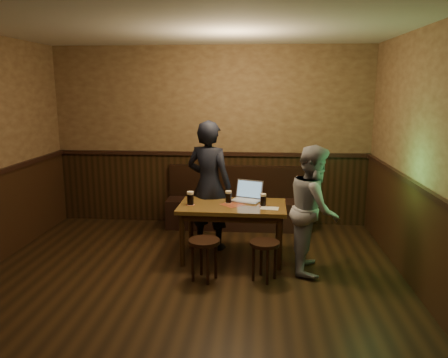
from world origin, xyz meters
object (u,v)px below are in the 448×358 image
Objects in this scene: pint_left at (190,198)px; laptop at (247,196)px; person_grey at (314,209)px; bench at (238,207)px; stool_right at (265,249)px; pint_mid at (228,197)px; pub_table at (232,212)px; pint_right at (263,200)px; person_suit at (209,185)px; stool_left at (204,248)px.

laptop reaches higher than pint_left.
laptop is at bearing 21.17° from pint_left.
bench is at bearing 37.03° from person_grey.
pint_mid is (-0.46, 0.70, 0.43)m from stool_right.
pub_table is 0.33m from laptop.
pint_right is (0.91, 0.03, -0.01)m from pint_left.
person_suit is (-0.52, 0.17, 0.09)m from laptop.
stool_left is at bearing -135.86° from pint_right.
stool_left is 0.68m from stool_right.
stool_right is at bearing 4.47° from stool_left.
person_suit is (-0.06, 1.06, 0.49)m from stool_left.
pint_mid is at bearing 166.11° from pint_right.
pub_table is 0.20m from pint_mid.
pub_table is 1.02m from person_grey.
bench is at bearing 105.92° from pint_right.
pint_left is at bearing 148.90° from stool_right.
stool_right is at bearing 126.44° from person_grey.
person_suit reaches higher than stool_left.
bench is 1.92m from person_grey.
pint_left is 1.09× the size of pint_mid.
bench is 4.98× the size of laptop.
pint_left is at bearing -173.17° from pub_table.
pint_mid is at bearing -129.30° from laptop.
stool_left is 3.05× the size of pint_right.
person_grey is at bearing -58.36° from bench.
pint_mid is 0.43m from person_suit.
person_grey is at bearing 31.05° from stool_right.
stool_right is 2.91× the size of pint_right.
person_suit reaches higher than stool_right.
pint_mid reaches higher than pub_table.
person_grey reaches higher than stool_right.
person_grey is at bearing -14.18° from pub_table.
person_grey is (0.98, -0.27, 0.14)m from pub_table.
stool_right is 2.64× the size of pint_left.
laptop is (0.46, 0.89, 0.40)m from stool_left.
bench is 1.36m from pub_table.
pint_mid reaches higher than stool_left.
pint_mid is 0.45m from pint_right.
stool_left is at bearing -96.75° from laptop.
pub_table reaches higher than stool_left.
laptop reaches higher than pub_table.
pint_mid is 0.36× the size of laptop.
pint_mid is 1.09m from person_grey.
stool_left is at bearing -106.35° from pint_mid.
bench reaches higher than pint_left.
pint_left is at bearing -138.33° from laptop.
person_grey is at bearing -22.14° from pint_right.
pint_left is (-0.93, 0.56, 0.44)m from stool_right.
pint_left reaches higher than pub_table.
pint_right is (0.66, 0.64, 0.41)m from stool_left.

